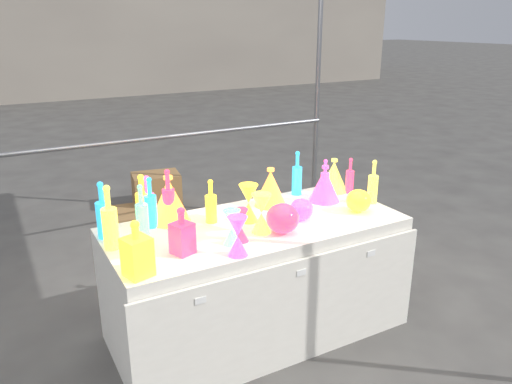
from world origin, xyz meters
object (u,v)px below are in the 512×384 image
display_table (257,279)px  decanter_0 (137,248)px  bottle_0 (142,200)px  lampshade_0 (169,199)px  hourglass_0 (240,225)px  cardboard_box_closed (157,190)px  globe_0 (358,202)px

display_table → decanter_0: size_ratio=6.44×
bottle_0 → lampshade_0: (0.16, -0.03, -0.01)m
display_table → hourglass_0: hourglass_0 is taller
cardboard_box_closed → decanter_0: (-0.99, -2.86, 0.71)m
cardboard_box_closed → bottle_0: bottle_0 is taller
hourglass_0 → lampshade_0: bearing=117.7°
decanter_0 → hourglass_0: decanter_0 is taller
lampshade_0 → hourglass_0: bearing=-39.9°
lampshade_0 → decanter_0: bearing=-99.9°
cardboard_box_closed → display_table: bearing=-84.9°
display_table → lampshade_0: bearing=146.9°
display_table → globe_0: bearing=-11.4°
globe_0 → lampshade_0: size_ratio=0.56×
display_table → globe_0: globe_0 is taller
display_table → cardboard_box_closed: size_ratio=3.74×
hourglass_0 → globe_0: bearing=2.6°
globe_0 → decanter_0: bearing=-173.9°
cardboard_box_closed → hourglass_0: size_ratio=2.62×
bottle_0 → lampshade_0: bearing=-10.1°
cardboard_box_closed → bottle_0: 2.49m
cardboard_box_closed → hourglass_0: hourglass_0 is taller
bottle_0 → hourglass_0: bearing=-50.9°
hourglass_0 → lampshade_0: size_ratio=0.65×
globe_0 → lampshade_0: bearing=159.2°
hourglass_0 → globe_0: (0.87, 0.04, -0.03)m
display_table → decanter_0: (-0.81, -0.29, 0.52)m
cardboard_box_closed → decanter_0: size_ratio=1.72×
decanter_0 → globe_0: size_ratio=1.77×
bottle_0 → decanter_0: bearing=-109.1°
display_table → globe_0: size_ratio=11.41×
lampshade_0 → cardboard_box_closed: bearing=97.1°
display_table → bottle_0: 0.86m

